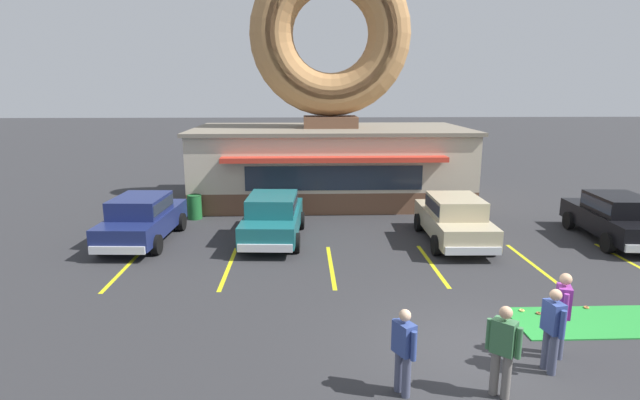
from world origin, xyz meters
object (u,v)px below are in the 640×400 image
object	(u,v)px
golf_ball	(563,321)
car_navy	(142,217)
trash_bin	(195,207)
pedestrian_leather_jacket_man	(562,311)
car_black	(616,216)
pedestrian_blue_sweater_man	(503,347)
car_teal	(273,215)
car_champagne	(454,217)
pedestrian_hooded_kid	(404,348)
pedestrian_clipboard_woman	(552,327)

from	to	relation	value
golf_ball	car_navy	world-z (taller)	car_navy
trash_bin	pedestrian_leather_jacket_man	bearing A→B (deg)	-49.40
car_black	pedestrian_leather_jacket_man	xyz separation A→B (m)	(-5.69, -7.35, 0.08)
pedestrian_blue_sweater_man	car_black	bearing A→B (deg)	49.50
pedestrian_leather_jacket_man	car_teal	bearing A→B (deg)	127.32
golf_ball	car_black	bearing A→B (deg)	50.81
golf_ball	pedestrian_blue_sweater_man	xyz separation A→B (m)	(-2.47, -2.62, 0.86)
car_black	car_teal	distance (m)	11.67
pedestrian_blue_sweater_man	pedestrian_leather_jacket_man	distance (m)	2.06
car_champagne	car_teal	distance (m)	6.12
pedestrian_blue_sweater_man	pedestrian_hooded_kid	size ratio (longest dim) A/B	1.06
car_black	pedestrian_hooded_kid	bearing A→B (deg)	-136.70
car_champagne	car_navy	bearing A→B (deg)	177.58
car_champagne	pedestrian_clipboard_woman	size ratio (longest dim) A/B	2.85
pedestrian_blue_sweater_man	pedestrian_clipboard_woman	bearing A→B (deg)	30.92
car_teal	trash_bin	bearing A→B (deg)	137.91
car_champagne	trash_bin	bearing A→B (deg)	159.76
car_navy	car_champagne	size ratio (longest dim) A/B	1.01
car_black	trash_bin	xyz separation A→B (m)	(-14.95, 3.46, -0.37)
pedestrian_leather_jacket_man	trash_bin	size ratio (longest dim) A/B	1.76
car_champagne	pedestrian_leather_jacket_man	xyz separation A→B (m)	(-0.12, -7.35, 0.08)
car_champagne	pedestrian_leather_jacket_man	distance (m)	7.35
car_teal	pedestrian_leather_jacket_man	world-z (taller)	pedestrian_leather_jacket_man
car_navy	pedestrian_hooded_kid	bearing A→B (deg)	-51.48
car_champagne	pedestrian_hooded_kid	size ratio (longest dim) A/B	2.97
golf_ball	car_champagne	size ratio (longest dim) A/B	0.01
pedestrian_hooded_kid	trash_bin	distance (m)	13.33
car_champagne	pedestrian_blue_sweater_man	world-z (taller)	pedestrian_blue_sweater_man
golf_ball	pedestrian_hooded_kid	size ratio (longest dim) A/B	0.03
pedestrian_hooded_kid	car_black	bearing A→B (deg)	43.30
car_black	car_teal	bearing A→B (deg)	177.61
car_navy	pedestrian_leather_jacket_man	bearing A→B (deg)	-36.93
pedestrian_hooded_kid	trash_bin	size ratio (longest dim) A/B	1.59
car_teal	car_champagne	bearing A→B (deg)	-4.58
car_black	car_navy	bearing A→B (deg)	178.42
car_champagne	golf_ball	bearing A→B (deg)	-83.32
car_teal	pedestrian_leather_jacket_man	xyz separation A→B (m)	(5.97, -7.83, 0.08)
pedestrian_hooded_kid	trash_bin	world-z (taller)	pedestrian_hooded_kid
golf_ball	car_champagne	xyz separation A→B (m)	(-0.70, 5.96, 0.82)
golf_ball	car_champagne	distance (m)	6.06
car_teal	pedestrian_leather_jacket_man	size ratio (longest dim) A/B	2.72
car_champagne	pedestrian_clipboard_woman	distance (m)	7.88
car_champagne	pedestrian_hooded_kid	xyz separation A→B (m)	(-3.41, -8.45, -0.02)
pedestrian_leather_jacket_man	pedestrian_clipboard_woman	size ratio (longest dim) A/B	1.06
car_black	golf_ball	bearing A→B (deg)	-129.19
pedestrian_hooded_kid	pedestrian_leather_jacket_man	xyz separation A→B (m)	(3.28, 1.11, 0.10)
car_black	pedestrian_clipboard_woman	xyz separation A→B (m)	(-6.13, -7.87, 0.02)
car_teal	pedestrian_hooded_kid	world-z (taller)	car_teal
pedestrian_blue_sweater_man	trash_bin	size ratio (longest dim) A/B	1.68
trash_bin	pedestrian_clipboard_woman	bearing A→B (deg)	-52.10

